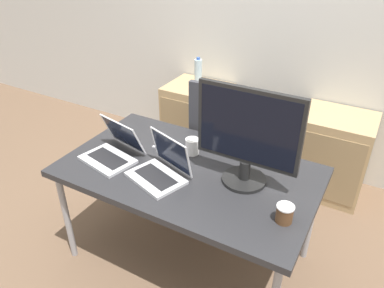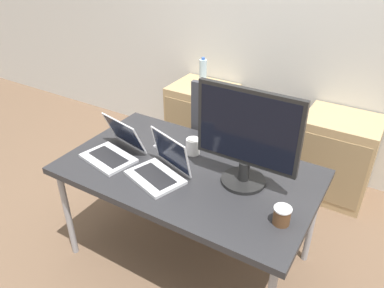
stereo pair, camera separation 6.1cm
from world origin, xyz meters
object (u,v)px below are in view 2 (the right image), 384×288
(laptop_left, at_px, (114,149))
(coffee_cup_white, at_px, (193,146))
(water_bottle, at_px, (203,73))
(cabinet_left, at_px, (202,121))
(cabinet_right, at_px, (336,157))
(laptop_right, at_px, (160,168))
(office_chair, at_px, (228,157))
(monitor, at_px, (247,137))
(coffee_cup_brown, at_px, (282,216))

(laptop_left, xyz_separation_m, coffee_cup_white, (0.40, 0.28, 0.00))
(water_bottle, bearing_deg, cabinet_left, -90.00)
(cabinet_left, distance_m, cabinet_right, 1.23)
(cabinet_left, height_order, water_bottle, water_bottle)
(laptop_left, xyz_separation_m, laptop_right, (0.37, -0.02, 0.00))
(office_chair, distance_m, cabinet_left, 0.73)
(monitor, xyz_separation_m, coffee_cup_brown, (0.30, -0.21, -0.24))
(cabinet_right, distance_m, monitor, 1.36)
(office_chair, height_order, coffee_cup_brown, office_chair)
(cabinet_right, height_order, water_bottle, water_bottle)
(cabinet_left, xyz_separation_m, cabinet_right, (1.23, 0.00, 0.00))
(office_chair, relative_size, laptop_left, 2.87)
(laptop_left, bearing_deg, coffee_cup_white, 34.93)
(laptop_right, relative_size, coffee_cup_brown, 3.97)
(coffee_cup_brown, bearing_deg, water_bottle, 131.68)
(office_chair, bearing_deg, laptop_right, -92.22)
(water_bottle, bearing_deg, laptop_left, -84.57)
(water_bottle, bearing_deg, coffee_cup_white, -63.24)
(cabinet_left, distance_m, laptop_right, 1.49)
(laptop_right, bearing_deg, coffee_cup_white, 83.70)
(water_bottle, distance_m, laptop_right, 1.43)
(cabinet_right, distance_m, coffee_cup_brown, 1.43)
(cabinet_right, distance_m, water_bottle, 1.32)
(cabinet_left, bearing_deg, coffee_cup_white, -63.19)
(coffee_cup_brown, bearing_deg, coffee_cup_white, 154.93)
(cabinet_right, bearing_deg, laptop_right, -118.85)
(coffee_cup_white, bearing_deg, cabinet_right, 55.84)
(laptop_right, relative_size, monitor, 0.65)
(cabinet_left, bearing_deg, water_bottle, 90.00)
(cabinet_left, bearing_deg, office_chair, -43.92)
(cabinet_right, relative_size, laptop_left, 1.89)
(cabinet_left, distance_m, laptop_left, 1.39)
(monitor, height_order, coffee_cup_brown, monitor)
(cabinet_right, bearing_deg, coffee_cup_white, -124.16)
(laptop_left, relative_size, laptop_right, 0.99)
(cabinet_left, bearing_deg, laptop_right, -69.85)
(laptop_right, xyz_separation_m, monitor, (0.43, 0.19, 0.24))
(cabinet_left, relative_size, coffee_cup_brown, 7.40)
(monitor, bearing_deg, cabinet_left, 128.60)
(monitor, bearing_deg, office_chair, 121.43)
(laptop_left, relative_size, coffee_cup_brown, 3.91)
(office_chair, bearing_deg, laptop_left, -116.12)
(laptop_left, xyz_separation_m, monitor, (0.80, 0.17, 0.24))
(cabinet_right, relative_size, coffee_cup_brown, 7.40)
(cabinet_right, xyz_separation_m, coffee_cup_brown, (-0.02, -1.37, 0.41))
(water_bottle, distance_m, coffee_cup_white, 1.17)
(cabinet_left, distance_m, water_bottle, 0.47)
(laptop_right, distance_m, monitor, 0.53)
(monitor, bearing_deg, laptop_left, -168.20)
(water_bottle, distance_m, coffee_cup_brown, 1.83)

